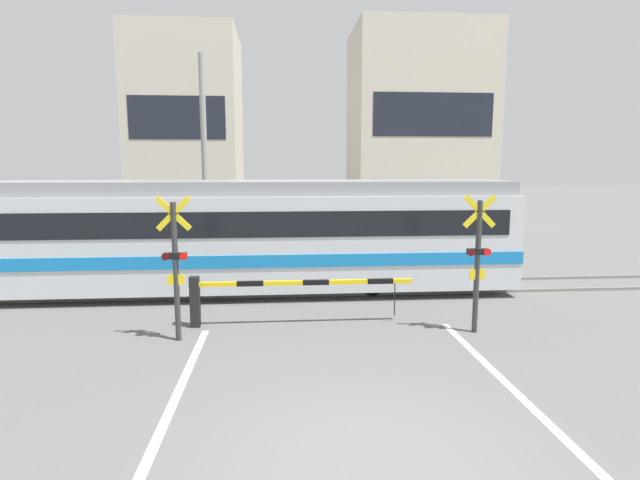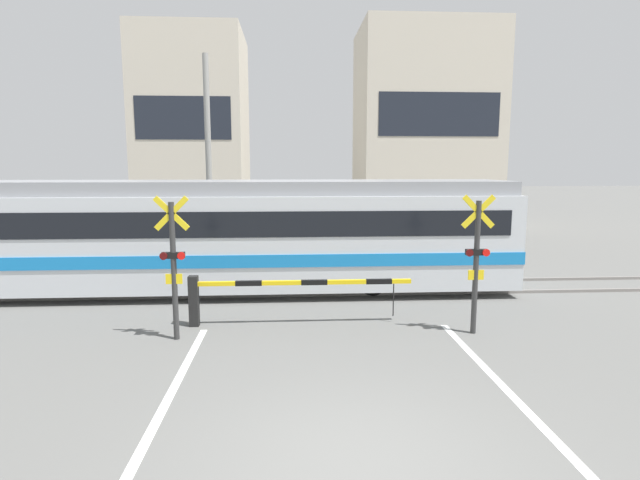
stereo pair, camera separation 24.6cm
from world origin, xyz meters
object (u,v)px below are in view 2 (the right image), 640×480
(commuter_train, at_px, (141,233))
(crossing_signal_left, at_px, (173,262))
(pedestrian, at_px, (337,232))
(crossing_signal_right, at_px, (476,258))
(crossing_barrier_near, at_px, (258,291))
(crossing_barrier_far, at_px, (355,245))

(commuter_train, height_order, crossing_signal_left, commuter_train)
(pedestrian, bearing_deg, crossing_signal_right, -77.38)
(crossing_signal_right, xyz_separation_m, pedestrian, (-1.99, 8.89, -0.62))
(pedestrian, bearing_deg, crossing_signal_left, -114.47)
(crossing_signal_right, relative_size, pedestrian, 1.72)
(crossing_barrier_near, height_order, crossing_signal_left, crossing_signal_left)
(crossing_barrier_near, relative_size, pedestrian, 2.90)
(crossing_barrier_near, xyz_separation_m, crossing_barrier_far, (2.88, 6.08, 0.00))
(commuter_train, distance_m, pedestrian, 7.70)
(commuter_train, bearing_deg, crossing_barrier_far, 26.10)
(commuter_train, bearing_deg, crossing_barrier_near, -42.45)
(crossing_signal_right, bearing_deg, crossing_barrier_near, 169.49)
(crossing_barrier_near, distance_m, crossing_signal_right, 4.61)
(pedestrian, bearing_deg, crossing_barrier_far, -78.30)
(crossing_barrier_near, height_order, crossing_signal_right, crossing_signal_right)
(crossing_barrier_near, relative_size, crossing_barrier_far, 1.00)
(crossing_barrier_far, bearing_deg, crossing_barrier_near, -115.35)
(crossing_signal_left, bearing_deg, crossing_signal_right, 0.00)
(crossing_signal_right, height_order, pedestrian, crossing_signal_right)
(crossing_barrier_near, xyz_separation_m, pedestrian, (2.47, 8.07, 0.19))
(commuter_train, relative_size, crossing_signal_left, 7.01)
(crossing_barrier_far, height_order, pedestrian, pedestrian)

